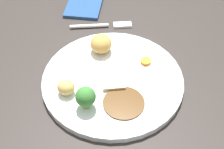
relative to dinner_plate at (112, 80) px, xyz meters
The scene contains 10 objects.
dining_table 3.27cm from the dinner_plate, behind, with size 120.00×84.00×3.60cm, color #2B2623.
dinner_plate is the anchor object (origin of this frame).
gravy_pool 6.98cm from the dinner_plate, ahead, with size 7.98×7.98×0.30cm, color #563819.
meat_slice_main 1.17cm from the dinner_plate, 155.50° to the right, with size 7.90×4.47×0.80cm, color tan.
roast_potato_left 8.96cm from the dinner_plate, behind, with size 4.67×4.73×4.10cm, color tan.
roast_potato_right 9.91cm from the dinner_plate, 75.71° to the right, with size 3.44×3.22×3.07cm, color #D8B260.
carrot_coin_front 8.54cm from the dinner_plate, 112.66° to the left, with size 2.23×2.23×0.66cm, color orange.
broccoli_floret 9.35cm from the dinner_plate, 42.78° to the right, with size 3.82×3.82×4.75cm.
fork 18.61cm from the dinner_plate, behind, with size 2.72×15.32×0.90cm.
folded_napkin 27.94cm from the dinner_plate, behind, with size 11.00×9.00×0.80cm, color navy.
Camera 1 is at (44.52, -7.02, 51.91)cm, focal length 50.01 mm.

